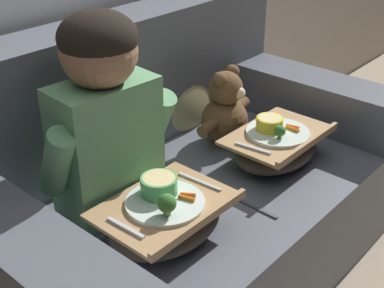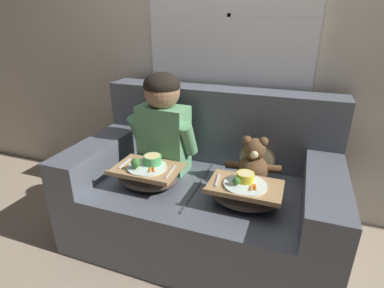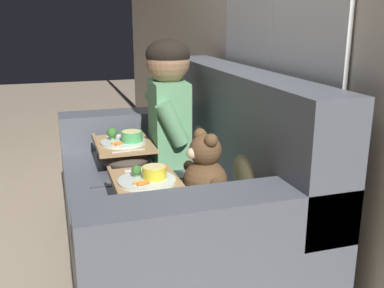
{
  "view_description": "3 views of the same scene",
  "coord_description": "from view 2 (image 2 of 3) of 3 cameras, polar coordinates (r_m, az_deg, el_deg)",
  "views": [
    {
      "loc": [
        -1.26,
        -1.12,
        1.52
      ],
      "look_at": [
        -0.02,
        -0.02,
        0.61
      ],
      "focal_mm": 50.0,
      "sensor_mm": 36.0,
      "label": 1
    },
    {
      "loc": [
        0.54,
        -1.64,
        1.45
      ],
      "look_at": [
        -0.12,
        0.13,
        0.65
      ],
      "focal_mm": 28.0,
      "sensor_mm": 36.0,
      "label": 2
    },
    {
      "loc": [
        2.05,
        -0.52,
        1.25
      ],
      "look_at": [
        -0.0,
        0.13,
        0.63
      ],
      "focal_mm": 42.0,
      "sensor_mm": 36.0,
      "label": 3
    }
  ],
  "objects": [
    {
      "name": "teddy_bear",
      "position": [
        1.94,
        11.56,
        -3.8
      ],
      "size": [
        0.35,
        0.25,
        0.32
      ],
      "color": "brown",
      "rests_on": "couch"
    },
    {
      "name": "lap_tray_child",
      "position": [
        1.93,
        -8.47,
        -5.85
      ],
      "size": [
        0.42,
        0.3,
        0.2
      ],
      "color": "#473D33",
      "rests_on": "child_figure"
    },
    {
      "name": "wall_back_with_window",
      "position": [
        2.29,
        7.18,
        19.25
      ],
      "size": [
        8.0,
        0.08,
        2.6
      ],
      "color": "beige",
      "rests_on": "ground_plane"
    },
    {
      "name": "couch",
      "position": [
        2.1,
        2.52,
        -8.59
      ],
      "size": [
        1.68,
        0.99,
        0.99
      ],
      "color": "#565B66",
      "rests_on": "ground_plane"
    },
    {
      "name": "throw_pillow_behind_teddy",
      "position": [
        2.13,
        12.61,
        -0.73
      ],
      "size": [
        0.34,
        0.17,
        0.36
      ],
      "color": "tan",
      "rests_on": "couch"
    },
    {
      "name": "ground_plane",
      "position": [
        2.25,
        1.76,
        -17.16
      ],
      "size": [
        14.0,
        14.0,
        0.0
      ],
      "primitive_type": "plane",
      "color": "tan"
    },
    {
      "name": "child_figure",
      "position": [
        2.02,
        -5.54,
        4.9
      ],
      "size": [
        0.49,
        0.24,
        0.68
      ],
      "color": "#66A370",
      "rests_on": "couch"
    },
    {
      "name": "throw_pillow_behind_child",
      "position": [
        2.28,
        -2.92,
        1.42
      ],
      "size": [
        0.33,
        0.16,
        0.34
      ],
      "color": "#C1B293",
      "rests_on": "couch"
    },
    {
      "name": "lap_tray_teddy",
      "position": [
        1.75,
        9.94,
        -9.3
      ],
      "size": [
        0.41,
        0.28,
        0.19
      ],
      "color": "#473D33",
      "rests_on": "teddy_bear"
    }
  ]
}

